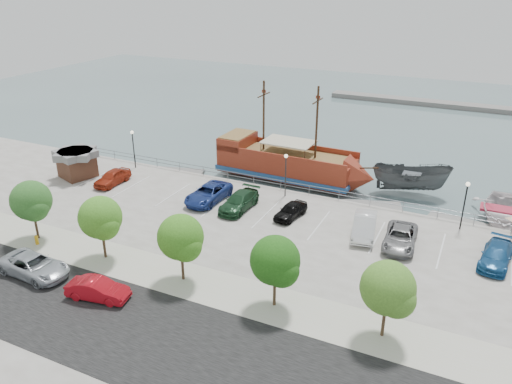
% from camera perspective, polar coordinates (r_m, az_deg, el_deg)
% --- Properties ---
extents(ground, '(160.00, 160.00, 0.00)m').
position_cam_1_polar(ground, '(43.69, 0.06, -4.79)').
color(ground, '#4C6064').
extents(street, '(100.00, 8.00, 0.04)m').
position_cam_1_polar(street, '(31.81, -12.82, -15.53)').
color(street, black).
rests_on(street, land_slab).
extents(sidewalk, '(100.00, 4.00, 0.05)m').
position_cam_1_polar(sidewalk, '(35.67, -6.92, -10.23)').
color(sidewalk, '#B2B197').
rests_on(sidewalk, land_slab).
extents(seawall_railing, '(50.00, 0.06, 1.00)m').
position_cam_1_polar(seawall_railing, '(49.50, 3.92, 0.67)').
color(seawall_railing, slate).
rests_on(seawall_railing, land_slab).
extents(far_shore, '(40.00, 3.00, 0.80)m').
position_cam_1_polar(far_shore, '(92.26, 21.00, 9.31)').
color(far_shore, slate).
rests_on(far_shore, ground).
extents(pirate_ship, '(17.66, 5.38, 11.08)m').
position_cam_1_polar(pirate_ship, '(54.02, 4.72, 3.03)').
color(pirate_ship, maroon).
rests_on(pirate_ship, ground).
extents(patrol_boat, '(8.24, 4.62, 3.01)m').
position_cam_1_polar(patrol_boat, '(53.22, 17.30, 1.26)').
color(patrol_boat, '#494C4E').
rests_on(patrol_boat, ground).
extents(speedboat, '(5.67, 7.91, 1.63)m').
position_cam_1_polar(speedboat, '(50.80, 26.42, -2.16)').
color(speedboat, silver).
rests_on(speedboat, ground).
extents(dock_west, '(6.50, 3.37, 0.36)m').
position_cam_1_polar(dock_west, '(57.52, -9.08, 2.32)').
color(dock_west, slate).
rests_on(dock_west, ground).
extents(dock_mid, '(7.27, 4.11, 0.40)m').
position_cam_1_polar(dock_mid, '(49.40, 12.27, -1.58)').
color(dock_mid, gray).
rests_on(dock_mid, ground).
extents(dock_east, '(6.93, 3.07, 0.38)m').
position_cam_1_polar(dock_east, '(48.54, 22.86, -3.49)').
color(dock_east, gray).
rests_on(dock_east, ground).
extents(shed, '(4.49, 4.49, 2.91)m').
position_cam_1_polar(shed, '(55.98, -19.81, 3.17)').
color(shed, '#4D2D1E').
rests_on(shed, land_slab).
extents(street_van, '(5.59, 2.81, 1.52)m').
position_cam_1_polar(street_van, '(39.20, -24.03, -7.69)').
color(street_van, '#A2A8B0').
rests_on(street_van, street).
extents(street_sedan, '(4.43, 2.21, 1.39)m').
position_cam_1_polar(street_sedan, '(35.12, -17.64, -10.57)').
color(street_sedan, '#B40E19').
rests_on(street_sedan, street).
extents(fire_hydrant, '(0.29, 0.29, 0.84)m').
position_cam_1_polar(fire_hydrant, '(43.44, -23.79, -4.99)').
color(fire_hydrant, gold).
rests_on(fire_hydrant, sidewalk).
extents(lamp_post_left, '(0.36, 0.36, 4.28)m').
position_cam_1_polar(lamp_post_left, '(56.29, -13.88, 5.51)').
color(lamp_post_left, black).
rests_on(lamp_post_left, land_slab).
extents(lamp_post_mid, '(0.36, 0.36, 4.28)m').
position_cam_1_polar(lamp_post_mid, '(47.48, 3.42, 2.80)').
color(lamp_post_mid, black).
rests_on(lamp_post_mid, land_slab).
extents(lamp_post_right, '(0.36, 0.36, 4.28)m').
position_cam_1_polar(lamp_post_right, '(44.56, 22.83, -0.55)').
color(lamp_post_right, black).
rests_on(lamp_post_right, land_slab).
extents(tree_b, '(3.30, 3.20, 5.00)m').
position_cam_1_polar(tree_b, '(43.10, -24.23, -1.07)').
color(tree_b, '#473321').
rests_on(tree_b, sidewalk).
extents(tree_c, '(3.30, 3.20, 5.00)m').
position_cam_1_polar(tree_c, '(38.33, -17.27, -3.00)').
color(tree_c, '#473321').
rests_on(tree_c, sidewalk).
extents(tree_d, '(3.30, 3.20, 5.00)m').
position_cam_1_polar(tree_d, '(34.33, -8.47, -5.36)').
color(tree_d, '#473321').
rests_on(tree_d, sidewalk).
extents(tree_e, '(3.30, 3.20, 5.00)m').
position_cam_1_polar(tree_e, '(31.40, 2.38, -8.07)').
color(tree_e, '#473321').
rests_on(tree_e, sidewalk).
extents(tree_f, '(3.30, 3.20, 5.00)m').
position_cam_1_polar(tree_f, '(29.86, 15.06, -10.83)').
color(tree_f, '#473321').
rests_on(tree_f, sidewalk).
extents(parked_car_a, '(1.79, 4.42, 1.50)m').
position_cam_1_polar(parked_car_a, '(53.04, -16.09, 1.63)').
color(parked_car_a, maroon).
rests_on(parked_car_a, land_slab).
extents(parked_car_c, '(2.79, 5.72, 1.57)m').
position_cam_1_polar(parked_car_c, '(47.31, -5.47, -0.17)').
color(parked_car_c, navy).
rests_on(parked_car_c, land_slab).
extents(parked_car_d, '(2.26, 5.26, 1.51)m').
position_cam_1_polar(parked_car_d, '(45.53, -1.95, -1.10)').
color(parked_car_d, '#183C21').
rests_on(parked_car_d, land_slab).
extents(parked_car_e, '(2.22, 4.13, 1.34)m').
position_cam_1_polar(parked_car_e, '(44.10, 3.98, -2.13)').
color(parked_car_e, black).
rests_on(parked_car_e, land_slab).
extents(parked_car_f, '(2.63, 5.30, 1.67)m').
position_cam_1_polar(parked_car_f, '(42.01, 12.29, -3.78)').
color(parked_car_f, white).
rests_on(parked_car_f, land_slab).
extents(parked_car_g, '(2.79, 5.40, 1.46)m').
position_cam_1_polar(parked_car_g, '(41.10, 16.16, -5.02)').
color(parked_car_g, gray).
rests_on(parked_car_g, land_slab).
extents(parked_car_h, '(2.63, 5.16, 1.44)m').
position_cam_1_polar(parked_car_h, '(41.19, 25.77, -6.54)').
color(parked_car_h, navy).
rests_on(parked_car_h, land_slab).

